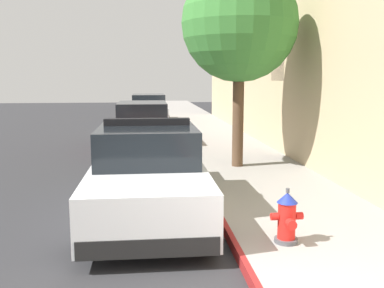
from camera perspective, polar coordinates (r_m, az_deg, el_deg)
The scene contains 9 objects.
ground_plane at distance 14.03m, azimuth -19.89°, elevation -1.95°, with size 29.14×60.00×0.20m, color #2B2B2D.
sidewalk_pavement at distance 13.82m, azimuth 4.98°, elevation -0.87°, with size 2.76×60.00×0.15m, color gray.
curb_painted_edge at distance 13.62m, azimuth -0.91°, elevation -0.98°, with size 0.08×60.00×0.15m, color maroon.
storefront_building at distance 14.67m, azimuth 22.37°, elevation 9.66°, with size 6.05×27.23×5.54m.
police_cruiser at distance 7.60m, azimuth -5.89°, elevation -3.68°, with size 1.94×4.84×1.68m.
parked_car_silver_ahead at distance 14.85m, azimuth -6.59°, elevation 2.35°, with size 1.94×4.84×1.56m.
parked_car_dark_far at distance 22.49m, azimuth -5.76°, elevation 4.51°, with size 1.94×4.84×1.56m.
fire_hydrant at distance 6.01m, azimuth 12.51°, elevation -9.56°, with size 0.44×0.40×0.76m.
street_tree at distance 10.90m, azimuth 6.34°, elevation 15.54°, with size 2.85×2.85×4.96m.
Camera 1 is at (-1.20, -3.38, 2.37)m, focal length 40.11 mm.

